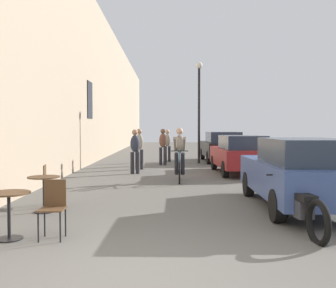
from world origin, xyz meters
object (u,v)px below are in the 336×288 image
object	(u,v)px
pedestrian_near	(135,149)
cyclist_on_bicycle	(180,156)
cafe_chair_mid_toward_street	(50,182)
pedestrian_far	(163,145)
cafe_chair_near_toward_street	(53,205)
parked_car_nearest	(299,172)
parked_car_third	(222,146)
street_lamp	(199,99)
parked_motorcycle	(298,206)
pedestrian_furthest	(167,144)
cafe_table_near	(9,205)
parked_car_second	(240,154)
pedestrian_mid	(139,147)
cafe_table_mid	(44,186)

from	to	relation	value
pedestrian_near	cyclist_on_bicycle	bearing A→B (deg)	-51.65
cafe_chair_mid_toward_street	pedestrian_far	size ratio (longest dim) A/B	0.53
cafe_chair_near_toward_street	cyclist_on_bicycle	bearing A→B (deg)	71.66
parked_car_nearest	parked_car_third	size ratio (longest dim) A/B	0.98
street_lamp	parked_car_nearest	size ratio (longest dim) A/B	1.17
pedestrian_near	parked_car_third	xyz separation A→B (m)	(3.99, 5.27, -0.14)
parked_motorcycle	parked_car_third	bearing A→B (deg)	87.13
cafe_chair_mid_toward_street	pedestrian_furthest	bearing A→B (deg)	76.97
cafe_chair_near_toward_street	cafe_chair_mid_toward_street	world-z (taller)	same
cafe_table_near	cafe_chair_mid_toward_street	bearing A→B (deg)	93.35
parked_motorcycle	cafe_chair_mid_toward_street	bearing A→B (deg)	155.73
parked_car_second	parked_car_third	bearing A→B (deg)	89.23
parked_car_second	cafe_chair_near_toward_street	bearing A→B (deg)	-117.62
cafe_table_near	pedestrian_far	size ratio (longest dim) A/B	0.43
pedestrian_near	street_lamp	xyz separation A→B (m)	(2.76, 4.38, 2.17)
cafe_chair_near_toward_street	cafe_table_near	bearing A→B (deg)	-173.34
street_lamp	pedestrian_mid	bearing A→B (deg)	-134.23
cafe_chair_mid_toward_street	parked_car_second	xyz separation A→B (m)	(5.30, 6.07, 0.23)
parked_car_nearest	parked_car_second	bearing A→B (deg)	90.34
cafe_chair_near_toward_street	pedestrian_far	xyz separation A→B (m)	(1.59, 12.07, 0.43)
pedestrian_furthest	parked_car_third	world-z (taller)	pedestrian_furthest
cafe_chair_near_toward_street	pedestrian_furthest	size ratio (longest dim) A/B	0.54
cafe_chair_mid_toward_street	parked_car_nearest	size ratio (longest dim) A/B	0.21
parked_car_nearest	parked_car_third	world-z (taller)	parked_car_third
pedestrian_mid	parked_motorcycle	size ratio (longest dim) A/B	0.78
pedestrian_near	parked_motorcycle	size ratio (longest dim) A/B	0.77
pedestrian_far	parked_motorcycle	size ratio (longest dim) A/B	0.78
street_lamp	parked_car_nearest	distance (m)	11.04
parked_motorcycle	cyclist_on_bicycle	bearing A→B (deg)	105.71
cafe_chair_near_toward_street	parked_motorcycle	xyz separation A→B (m)	(3.89, 0.40, -0.11)
cyclist_on_bicycle	parked_car_second	distance (m)	3.10
pedestrian_near	pedestrian_mid	world-z (taller)	pedestrian_mid
parked_car_nearest	parked_car_second	xyz separation A→B (m)	(-0.04, 6.39, -0.02)
street_lamp	parked_motorcycle	size ratio (longest dim) A/B	2.28
cafe_table_near	cafe_chair_mid_toward_street	distance (m)	2.60
cafe_table_near	pedestrian_near	distance (m)	8.72
pedestrian_near	pedestrian_far	size ratio (longest dim) A/B	0.99
pedestrian_near	parked_motorcycle	xyz separation A→B (m)	(3.32, -8.15, -0.53)
cafe_table_near	cafe_table_mid	bearing A→B (deg)	92.28
street_lamp	parked_car_third	distance (m)	2.78
cafe_table_mid	street_lamp	bearing A→B (deg)	69.84
cafe_table_near	pedestrian_mid	distance (m)	10.31
cafe_chair_near_toward_street	street_lamp	size ratio (longest dim) A/B	0.18
cafe_chair_mid_toward_street	parked_motorcycle	size ratio (longest dim) A/B	0.41
cyclist_on_bicycle	pedestrian_near	size ratio (longest dim) A/B	1.06
pedestrian_furthest	parked_car_third	bearing A→B (deg)	0.53
cafe_chair_near_toward_street	cafe_chair_mid_toward_street	bearing A→B (deg)	107.67
parked_car_second	parked_motorcycle	world-z (taller)	parked_car_second
parked_car_nearest	parked_car_third	distance (m)	11.62
pedestrian_furthest	street_lamp	distance (m)	2.80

